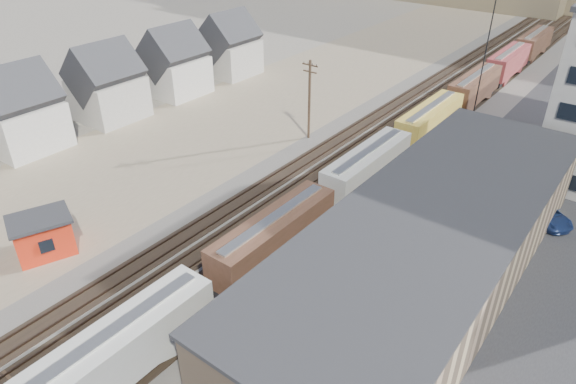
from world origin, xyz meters
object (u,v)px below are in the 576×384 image
Objects in this scene: freight_train at (401,142)px; maintenance_shed at (43,235)px; utility_pole_north at (309,98)px; parked_car_blue at (545,213)px.

maintenance_shed is (-16.62, -33.74, -0.93)m from freight_train.
utility_pole_north is 33.59m from maintenance_shed.
parked_car_blue is at bearing -7.42° from freight_train.
maintenance_shed is 1.03× the size of parked_car_blue.
parked_car_blue is at bearing -3.04° from utility_pole_north.
maintenance_shed is at bearing -116.23° from freight_train.
utility_pole_north is 1.70× the size of parked_car_blue.
freight_train is at bearing 2.84° from utility_pole_north.
utility_pole_north is 1.66× the size of maintenance_shed.
freight_train is at bearing 63.77° from maintenance_shed.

